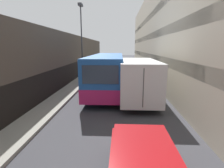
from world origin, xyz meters
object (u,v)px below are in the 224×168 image
street_lamp (81,30)px  box_truck (137,78)px  panel_van (107,65)px  bus (107,72)px

street_lamp → box_truck: bearing=-44.0°
street_lamp → panel_van: bearing=78.0°
bus → box_truck: (2.37, -2.08, -0.08)m
box_truck → panel_van: size_ratio=1.91×
box_truck → street_lamp: bearing=136.0°
panel_van → street_lamp: street_lamp is taller
box_truck → panel_van: (-3.28, 13.70, -0.46)m
box_truck → panel_van: box_truck is taller
panel_van → street_lamp: (-1.86, -8.73, 4.32)m
bus → street_lamp: size_ratio=1.34×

